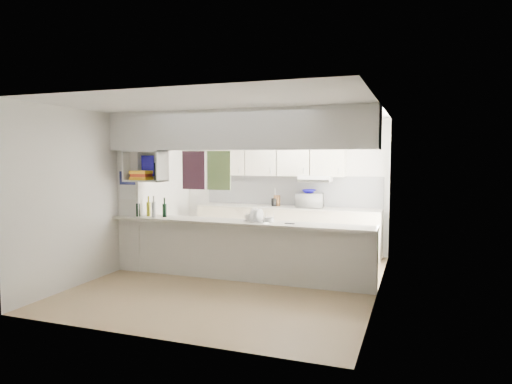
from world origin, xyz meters
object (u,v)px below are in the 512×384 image
at_px(bowl, 309,191).
at_px(dish_rack, 259,216).
at_px(microwave, 310,200).
at_px(wine_bottles, 151,209).

bearing_deg(bowl, dish_rack, -98.05).
xyz_separation_m(microwave, dish_rack, (-0.32, -2.07, -0.06)).
bearing_deg(bowl, microwave, -52.99).
height_order(microwave, wine_bottles, wine_bottles).
relative_size(microwave, wine_bottles, 0.97).
bearing_deg(dish_rack, microwave, 95.07).
relative_size(bowl, wine_bottles, 0.53).
xyz_separation_m(dish_rack, wine_bottles, (-1.84, -0.07, 0.04)).
xyz_separation_m(microwave, bowl, (-0.02, 0.03, 0.17)).
relative_size(dish_rack, wine_bottles, 0.85).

